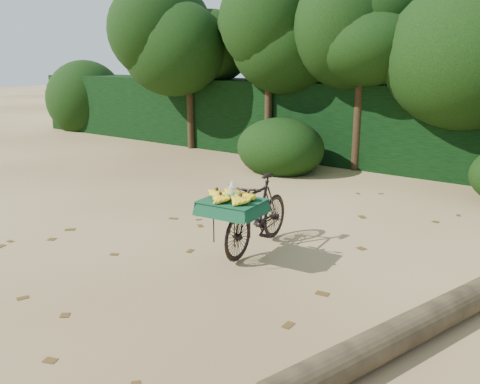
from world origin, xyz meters
The scene contains 7 objects.
ground centered at (0.00, 0.00, 0.00)m, with size 80.00×80.00×0.00m, color tan.
vendor_bicycle centered at (-0.76, 0.28, 0.48)m, with size 0.73×1.70×0.94m.
fallen_log centered at (1.65, -0.37, 0.14)m, with size 0.28×0.28×3.89m, color brown.
hedge_backdrop centered at (0.00, 6.30, 0.90)m, with size 26.00×1.80×1.80m, color black.
tree_row centered at (-0.65, 5.50, 2.00)m, with size 14.50×2.00×4.00m, color black, non-canonical shape.
bush_clumps centered at (0.50, 4.30, 0.45)m, with size 8.80×1.70×0.90m, color black, non-canonical shape.
leaf_litter centered at (0.00, 0.65, 0.01)m, with size 7.00×7.30×0.01m, color #523815, non-canonical shape.
Camera 1 is at (2.71, -4.62, 2.32)m, focal length 38.00 mm.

